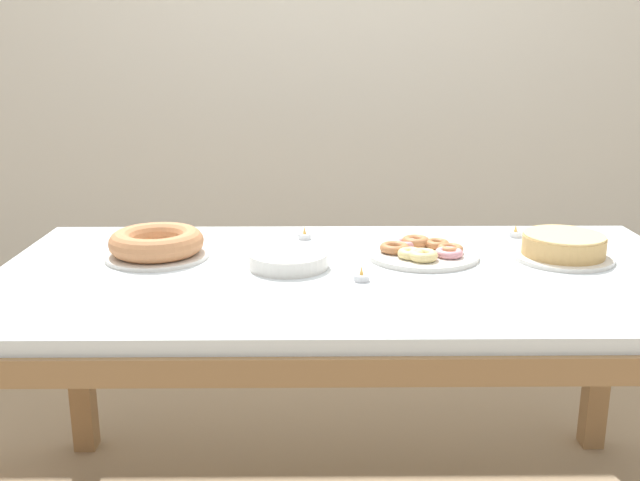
# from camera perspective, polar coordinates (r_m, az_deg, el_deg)

# --- Properties ---
(wall_back) EXTENTS (8.00, 0.10, 2.60)m
(wall_back) POSITION_cam_1_polar(r_m,az_deg,el_deg) (3.56, 0.89, 14.80)
(wall_back) COLOR silver
(wall_back) RESTS_ON ground
(dining_table) EXTENTS (1.86, 0.96, 0.77)m
(dining_table) POSITION_cam_1_polar(r_m,az_deg,el_deg) (1.88, 2.19, -4.78)
(dining_table) COLOR silver
(dining_table) RESTS_ON ground
(cake_chocolate_round) EXTENTS (0.27, 0.27, 0.07)m
(cake_chocolate_round) POSITION_cam_1_polar(r_m,az_deg,el_deg) (2.04, 18.89, -0.52)
(cake_chocolate_round) COLOR silver
(cake_chocolate_round) RESTS_ON dining_table
(cake_golden_bundt) EXTENTS (0.28, 0.28, 0.08)m
(cake_golden_bundt) POSITION_cam_1_polar(r_m,az_deg,el_deg) (2.00, -12.93, -0.30)
(cake_golden_bundt) COLOR silver
(cake_golden_bundt) RESTS_ON dining_table
(pastry_platter) EXTENTS (0.31, 0.31, 0.04)m
(pastry_platter) POSITION_cam_1_polar(r_m,az_deg,el_deg) (1.98, 8.15, -0.89)
(pastry_platter) COLOR silver
(pastry_platter) RESTS_ON dining_table
(plate_stack) EXTENTS (0.21, 0.21, 0.04)m
(plate_stack) POSITION_cam_1_polar(r_m,az_deg,el_deg) (1.87, -2.55, -1.55)
(plate_stack) COLOR silver
(plate_stack) RESTS_ON dining_table
(tealight_near_cakes) EXTENTS (0.04, 0.04, 0.04)m
(tealight_near_cakes) POSITION_cam_1_polar(r_m,az_deg,el_deg) (2.14, -1.25, 0.39)
(tealight_near_cakes) COLOR silver
(tealight_near_cakes) RESTS_ON dining_table
(tealight_centre) EXTENTS (0.04, 0.04, 0.04)m
(tealight_centre) POSITION_cam_1_polar(r_m,az_deg,el_deg) (2.25, 15.36, 0.55)
(tealight_centre) COLOR silver
(tealight_centre) RESTS_ON dining_table
(tealight_near_front) EXTENTS (0.04, 0.04, 0.04)m
(tealight_near_front) POSITION_cam_1_polar(r_m,az_deg,el_deg) (1.76, 3.33, -2.92)
(tealight_near_front) COLOR silver
(tealight_near_front) RESTS_ON dining_table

